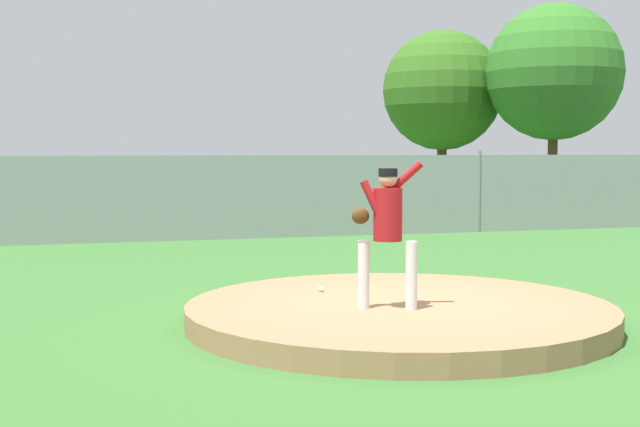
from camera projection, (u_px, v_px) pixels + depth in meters
name	position (u px, v px, depth m)	size (l,w,h in m)	color
ground_plane	(277.00, 261.00, 15.75)	(80.00, 80.00, 0.00)	#386B2D
asphalt_strip	(205.00, 223.00, 23.88)	(44.00, 7.00, 0.01)	#2B2B2D
pitchers_mound	(399.00, 314.00, 10.00)	(4.91, 4.91, 0.25)	#99704C
pitcher_youth	(387.00, 223.00, 9.57)	(0.80, 0.36, 1.65)	silver
baseball	(321.00, 289.00, 10.80)	(0.07, 0.07, 0.07)	white
chainlink_fence	(235.00, 197.00, 19.51)	(30.30, 0.07, 1.98)	gray
parked_car_burgundy	(109.00, 197.00, 23.17)	(1.93, 4.30, 1.54)	maroon
parked_car_teal	(324.00, 192.00, 24.75)	(1.85, 4.43, 1.72)	#146066
parked_car_charcoal	(536.00, 190.00, 27.23)	(2.11, 4.58, 1.54)	#232328
traffic_cone_orange	(389.00, 205.00, 27.36)	(0.40, 0.40, 0.55)	orange
tree_broad_right	(442.00, 91.00, 36.68)	(5.06, 5.06, 7.04)	#4C331E
tree_leaning_west	(554.00, 72.00, 34.20)	(5.37, 5.37, 7.75)	#4C331E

